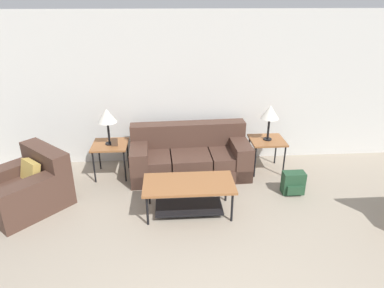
# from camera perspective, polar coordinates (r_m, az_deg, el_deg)

# --- Properties ---
(wall_back) EXTENTS (9.05, 0.06, 2.60)m
(wall_back) POSITION_cam_1_polar(r_m,az_deg,el_deg) (5.96, 0.65, 9.05)
(wall_back) COLOR silver
(wall_back) RESTS_ON ground_plane
(couch) EXTENTS (1.98, 0.94, 0.82)m
(couch) POSITION_cam_1_polar(r_m,az_deg,el_deg) (5.74, -0.37, -2.20)
(couch) COLOR #4C3328
(couch) RESTS_ON ground_plane
(armchair) EXTENTS (1.37, 1.37, 0.80)m
(armchair) POSITION_cam_1_polar(r_m,az_deg,el_deg) (5.41, -25.69, -6.65)
(armchair) COLOR #4C3328
(armchair) RESTS_ON ground_plane
(coffee_table) EXTENTS (1.24, 0.62, 0.47)m
(coffee_table) POSITION_cam_1_polar(r_m,az_deg,el_deg) (4.71, -0.53, -7.75)
(coffee_table) COLOR #935B33
(coffee_table) RESTS_ON ground_plane
(side_table_left) EXTENTS (0.57, 0.55, 0.57)m
(side_table_left) POSITION_cam_1_polar(r_m,az_deg,el_deg) (5.75, -13.48, -0.48)
(side_table_left) COLOR #935B33
(side_table_left) RESTS_ON ground_plane
(side_table_right) EXTENTS (0.57, 0.55, 0.57)m
(side_table_right) POSITION_cam_1_polar(r_m,az_deg,el_deg) (5.89, 12.41, 0.25)
(side_table_right) COLOR #935B33
(side_table_right) RESTS_ON ground_plane
(table_lamp_left) EXTENTS (0.30, 0.30, 0.60)m
(table_lamp_left) POSITION_cam_1_polar(r_m,az_deg,el_deg) (5.56, -13.99, 4.48)
(table_lamp_left) COLOR black
(table_lamp_left) RESTS_ON side_table_left
(table_lamp_right) EXTENTS (0.30, 0.30, 0.60)m
(table_lamp_right) POSITION_cam_1_polar(r_m,az_deg,el_deg) (5.71, 12.87, 5.10)
(table_lamp_right) COLOR black
(table_lamp_right) RESTS_ON side_table_right
(backpack) EXTENTS (0.33, 0.26, 0.35)m
(backpack) POSITION_cam_1_polar(r_m,az_deg,el_deg) (5.45, 16.52, -6.29)
(backpack) COLOR #23472D
(backpack) RESTS_ON ground_plane
(picture_frame) EXTENTS (0.10, 0.04, 0.13)m
(picture_frame) POSITION_cam_1_polar(r_m,az_deg,el_deg) (5.61, -12.80, 0.31)
(picture_frame) COLOR #4C3828
(picture_frame) RESTS_ON side_table_left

